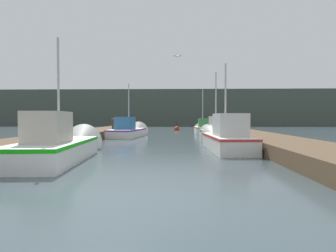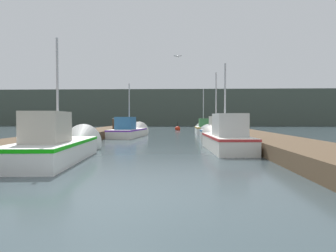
{
  "view_description": "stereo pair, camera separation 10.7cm",
  "coord_description": "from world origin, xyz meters",
  "px_view_note": "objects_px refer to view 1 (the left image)",
  "views": [
    {
      "loc": [
        0.98,
        -5.27,
        1.46
      ],
      "look_at": [
        0.37,
        12.12,
        0.98
      ],
      "focal_mm": 32.0,
      "sensor_mm": 36.0,
      "label": 1
    },
    {
      "loc": [
        1.09,
        -5.26,
        1.46
      ],
      "look_at": [
        0.37,
        12.12,
        0.98
      ],
      "focal_mm": 32.0,
      "sensor_mm": 36.0,
      "label": 2
    }
  ],
  "objects_px": {
    "fishing_boat_1": "(224,138)",
    "mooring_piling_0": "(132,125)",
    "fishing_boat_3": "(130,131)",
    "channel_buoy": "(177,129)",
    "seagull_lead": "(178,56)",
    "fishing_boat_0": "(63,145)",
    "fishing_boat_2": "(215,134)",
    "fishing_boat_4": "(202,129)",
    "mooring_piling_2": "(114,127)"
  },
  "relations": [
    {
      "from": "fishing_boat_0",
      "to": "fishing_boat_2",
      "type": "distance_m",
      "value": 10.21
    },
    {
      "from": "fishing_boat_2",
      "to": "seagull_lead",
      "type": "bearing_deg",
      "value": 152.18
    },
    {
      "from": "fishing_boat_1",
      "to": "fishing_boat_4",
      "type": "bearing_deg",
      "value": 86.91
    },
    {
      "from": "fishing_boat_2",
      "to": "mooring_piling_2",
      "type": "bearing_deg",
      "value": 141.87
    },
    {
      "from": "fishing_boat_2",
      "to": "fishing_boat_4",
      "type": "distance_m",
      "value": 8.96
    },
    {
      "from": "mooring_piling_2",
      "to": "fishing_boat_2",
      "type": "bearing_deg",
      "value": -34.98
    },
    {
      "from": "fishing_boat_0",
      "to": "fishing_boat_4",
      "type": "height_order",
      "value": "fishing_boat_0"
    },
    {
      "from": "fishing_boat_3",
      "to": "mooring_piling_2",
      "type": "height_order",
      "value": "fishing_boat_3"
    },
    {
      "from": "fishing_boat_1",
      "to": "mooring_piling_0",
      "type": "relative_size",
      "value": 4.94
    },
    {
      "from": "mooring_piling_0",
      "to": "channel_buoy",
      "type": "distance_m",
      "value": 5.39
    },
    {
      "from": "fishing_boat_0",
      "to": "channel_buoy",
      "type": "bearing_deg",
      "value": 76.57
    },
    {
      "from": "fishing_boat_1",
      "to": "seagull_lead",
      "type": "bearing_deg",
      "value": 108.69
    },
    {
      "from": "fishing_boat_1",
      "to": "fishing_boat_2",
      "type": "distance_m",
      "value": 4.5
    },
    {
      "from": "fishing_boat_3",
      "to": "mooring_piling_2",
      "type": "bearing_deg",
      "value": 159.72
    },
    {
      "from": "fishing_boat_0",
      "to": "seagull_lead",
      "type": "bearing_deg",
      "value": 61.39
    },
    {
      "from": "fishing_boat_2",
      "to": "fishing_boat_3",
      "type": "height_order",
      "value": "fishing_boat_2"
    },
    {
      "from": "fishing_boat_2",
      "to": "fishing_boat_4",
      "type": "height_order",
      "value": "fishing_boat_2"
    },
    {
      "from": "fishing_boat_0",
      "to": "fishing_boat_2",
      "type": "bearing_deg",
      "value": 46.75
    },
    {
      "from": "fishing_boat_0",
      "to": "fishing_boat_3",
      "type": "distance_m",
      "value": 12.46
    },
    {
      "from": "mooring_piling_0",
      "to": "channel_buoy",
      "type": "xyz_separation_m",
      "value": [
        4.88,
        2.23,
        -0.47
      ]
    },
    {
      "from": "fishing_boat_1",
      "to": "fishing_boat_2",
      "type": "height_order",
      "value": "fishing_boat_2"
    },
    {
      "from": "mooring_piling_0",
      "to": "channel_buoy",
      "type": "bearing_deg",
      "value": 24.54
    },
    {
      "from": "fishing_boat_0",
      "to": "mooring_piling_0",
      "type": "xyz_separation_m",
      "value": [
        -0.95,
        21.97,
        0.16
      ]
    },
    {
      "from": "fishing_boat_0",
      "to": "fishing_boat_2",
      "type": "relative_size",
      "value": 1.11
    },
    {
      "from": "fishing_boat_0",
      "to": "fishing_boat_1",
      "type": "height_order",
      "value": "fishing_boat_0"
    },
    {
      "from": "fishing_boat_0",
      "to": "fishing_boat_2",
      "type": "xyz_separation_m",
      "value": [
        6.43,
        7.93,
        -0.0
      ]
    },
    {
      "from": "fishing_boat_0",
      "to": "mooring_piling_0",
      "type": "height_order",
      "value": "fishing_boat_0"
    },
    {
      "from": "fishing_boat_2",
      "to": "channel_buoy",
      "type": "bearing_deg",
      "value": 95.57
    },
    {
      "from": "fishing_boat_2",
      "to": "fishing_boat_4",
      "type": "relative_size",
      "value": 1.28
    },
    {
      "from": "mooring_piling_0",
      "to": "fishing_boat_3",
      "type": "bearing_deg",
      "value": -82.08
    },
    {
      "from": "mooring_piling_2",
      "to": "fishing_boat_3",
      "type": "bearing_deg",
      "value": -26.21
    },
    {
      "from": "fishing_boat_1",
      "to": "seagull_lead",
      "type": "relative_size",
      "value": 11.33
    },
    {
      "from": "fishing_boat_2",
      "to": "fishing_boat_1",
      "type": "bearing_deg",
      "value": -95.01
    },
    {
      "from": "fishing_boat_0",
      "to": "seagull_lead",
      "type": "height_order",
      "value": "seagull_lead"
    },
    {
      "from": "fishing_boat_4",
      "to": "mooring_piling_2",
      "type": "bearing_deg",
      "value": -153.37
    },
    {
      "from": "mooring_piling_0",
      "to": "channel_buoy",
      "type": "relative_size",
      "value": 1.13
    },
    {
      "from": "mooring_piling_0",
      "to": "seagull_lead",
      "type": "relative_size",
      "value": 2.29
    },
    {
      "from": "fishing_boat_1",
      "to": "mooring_piling_0",
      "type": "distance_m",
      "value": 19.9
    },
    {
      "from": "fishing_boat_4",
      "to": "seagull_lead",
      "type": "bearing_deg",
      "value": -106.12
    },
    {
      "from": "fishing_boat_2",
      "to": "fishing_boat_3",
      "type": "relative_size",
      "value": 0.95
    },
    {
      "from": "fishing_boat_2",
      "to": "mooring_piling_2",
      "type": "relative_size",
      "value": 4.24
    },
    {
      "from": "seagull_lead",
      "to": "fishing_boat_2",
      "type": "bearing_deg",
      "value": -27.44
    },
    {
      "from": "fishing_boat_2",
      "to": "channel_buoy",
      "type": "relative_size",
      "value": 5.34
    },
    {
      "from": "fishing_boat_1",
      "to": "fishing_boat_3",
      "type": "xyz_separation_m",
      "value": [
        -5.91,
        9.03,
        -0.07
      ]
    },
    {
      "from": "fishing_boat_3",
      "to": "channel_buoy",
      "type": "distance_m",
      "value": 12.27
    },
    {
      "from": "fishing_boat_2",
      "to": "mooring_piling_2",
      "type": "height_order",
      "value": "fishing_boat_2"
    },
    {
      "from": "fishing_boat_4",
      "to": "fishing_boat_3",
      "type": "bearing_deg",
      "value": -143.56
    },
    {
      "from": "fishing_boat_2",
      "to": "fishing_boat_4",
      "type": "xyz_separation_m",
      "value": [
        -0.08,
        8.96,
        -0.03
      ]
    },
    {
      "from": "channel_buoy",
      "to": "mooring_piling_0",
      "type": "bearing_deg",
      "value": -155.46
    },
    {
      "from": "fishing_boat_2",
      "to": "mooring_piling_0",
      "type": "xyz_separation_m",
      "value": [
        -7.38,
        14.04,
        0.16
      ]
    }
  ]
}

